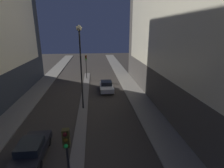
{
  "coord_description": "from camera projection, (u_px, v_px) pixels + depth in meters",
  "views": [
    {
      "loc": [
        1.37,
        -4.46,
        8.79
      ],
      "look_at": [
        3.4,
        14.64,
        2.88
      ],
      "focal_mm": 28.0,
      "sensor_mm": 36.0,
      "label": 1
    }
  ],
  "objects": [
    {
      "name": "car_right_lane",
      "position": [
        106.0,
        86.0,
        26.11
      ],
      "size": [
        1.89,
        4.11,
        1.51
      ],
      "color": "silver",
      "rests_on": "ground"
    },
    {
      "name": "traffic_light_mid",
      "position": [
        86.0,
        61.0,
        31.89
      ],
      "size": [
        0.32,
        0.42,
        4.39
      ],
      "color": "black",
      "rests_on": "median_strip"
    },
    {
      "name": "street_lamp",
      "position": [
        80.0,
        51.0,
        18.43
      ],
      "size": [
        0.59,
        0.59,
        9.19
      ],
      "color": "black",
      "rests_on": "median_strip"
    },
    {
      "name": "car_left_lane",
      "position": [
        32.0,
        149.0,
        12.37
      ],
      "size": [
        1.83,
        4.18,
        1.44
      ],
      "color": "black",
      "rests_on": "ground"
    },
    {
      "name": "traffic_light_near",
      "position": [
        67.0,
        151.0,
        8.21
      ],
      "size": [
        0.32,
        0.42,
        4.39
      ],
      "color": "black",
      "rests_on": "median_strip"
    },
    {
      "name": "median_strip",
      "position": [
        84.0,
        102.0,
        22.3
      ],
      "size": [
        1.05,
        30.9,
        0.12
      ],
      "color": "#66605B",
      "rests_on": "ground"
    }
  ]
}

